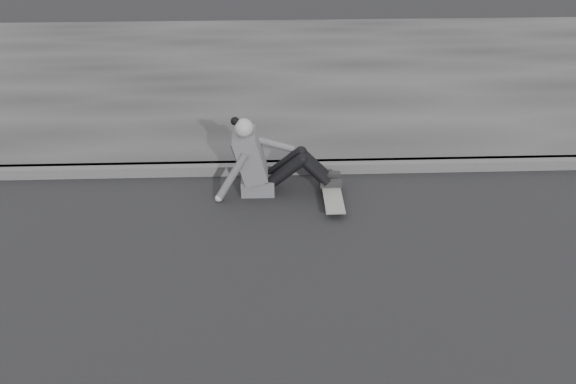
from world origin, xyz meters
name	(u,v)px	position (x,y,z in m)	size (l,w,h in m)	color
ground	(372,321)	(0.00, 0.00, 0.00)	(80.00, 80.00, 0.00)	black
curb	(339,167)	(0.00, 2.58, 0.06)	(24.00, 0.16, 0.12)	#494949
sidewalk	(319,76)	(0.00, 5.60, 0.06)	(24.00, 6.00, 0.12)	#313131
skateboard	(332,195)	(-0.14, 1.92, 0.07)	(0.20, 0.78, 0.09)	#AAABA5
seated_woman	(263,162)	(-0.88, 2.16, 0.36)	(1.38, 0.46, 0.88)	#4E4E50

